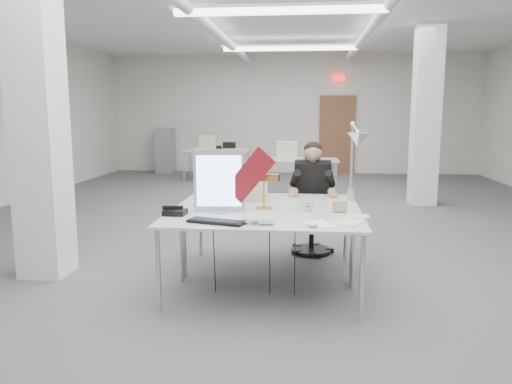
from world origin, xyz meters
The scene contains 23 objects.
room_shell centered at (0.04, 0.13, 1.69)m, with size 10.04×14.04×3.24m.
desk_main centered at (0.00, -2.50, 0.74)m, with size 1.80×0.90×0.03m, color silver.
desk_second centered at (0.00, -1.60, 0.74)m, with size 1.80×0.90×0.03m, color silver.
bg_desk_a centered at (0.20, 3.00, 0.74)m, with size 1.60×0.80×0.03m, color silver.
bg_desk_b centered at (-1.80, 5.20, 0.74)m, with size 1.60×0.80×0.03m, color silver.
filing_cabinet centered at (-3.50, 6.65, 0.60)m, with size 0.45×0.55×1.20m, color gray.
office_chair centered at (0.46, -0.94, 0.48)m, with size 0.47×0.47×0.96m, color black, non-canonical shape.
seated_person centered at (0.46, -0.99, 0.90)m, with size 0.44×0.55×0.82m, color black, non-canonical shape.
monitor centered at (-0.42, -2.27, 1.05)m, with size 0.48×0.05×0.59m, color #B9B9BE.
pennant centered at (-0.13, -2.30, 1.11)m, with size 0.51×0.01×0.21m, color maroon.
keyboard centered at (-0.37, -2.74, 0.77)m, with size 0.49×0.16×0.02m, color black.
laptop centered at (-0.04, -2.78, 0.77)m, with size 0.30×0.19×0.02m, color #A4A4A8.
mouse centered at (0.44, -2.82, 0.77)m, with size 0.09×0.06×0.04m, color #ACABB0.
bankers_lamp centered at (-0.02, -2.08, 0.93)m, with size 0.31×0.12×0.35m, color gold, non-canonical shape.
desk_phone centered at (-0.80, -2.44, 0.78)m, with size 0.20×0.18×0.05m, color black.
picture_frame_left centered at (-0.63, -2.10, 0.81)m, with size 0.14×0.01×0.11m, color #AA8C49.
picture_frame_right centered at (0.70, -2.19, 0.81)m, with size 0.13×0.01×0.10m, color #A98049.
desk_clock centered at (0.40, -2.16, 0.81)m, with size 0.10×0.10×0.03m, color silver.
paper_stack_a centered at (0.50, -2.70, 0.76)m, with size 0.20×0.29×0.01m, color white.
paper_stack_b centered at (0.76, -2.62, 0.76)m, with size 0.18×0.25×0.01m, color #ECD68D.
paper_stack_c centered at (0.85, -2.35, 0.76)m, with size 0.19×0.14×0.01m, color silver.
beige_monitor centered at (-0.24, -1.55, 0.95)m, with size 0.41×0.39×0.39m, color beige.
architect_lamp centered at (0.85, -1.78, 1.16)m, with size 0.22×0.64×0.82m, color #B6B6BA, non-canonical shape.
Camera 1 is at (0.38, -6.79, 1.69)m, focal length 35.00 mm.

